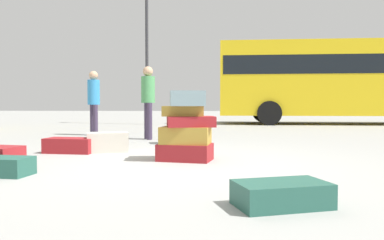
# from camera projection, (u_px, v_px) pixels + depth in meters

# --- Properties ---
(ground_plane) EXTENTS (80.00, 80.00, 0.00)m
(ground_plane) POSITION_uv_depth(u_px,v_px,m) (174.00, 164.00, 4.93)
(ground_plane) COLOR #9E9E99
(suitcase_tower) EXTENTS (0.82, 0.59, 0.95)m
(suitcase_tower) POSITION_uv_depth(u_px,v_px,m) (186.00, 131.00, 5.21)
(suitcase_tower) COLOR maroon
(suitcase_tower) RESTS_ON ground
(suitcase_cream_foreground_far) EXTENTS (0.73, 0.56, 0.32)m
(suitcase_cream_foreground_far) POSITION_uv_depth(u_px,v_px,m) (108.00, 142.00, 6.15)
(suitcase_cream_foreground_far) COLOR beige
(suitcase_cream_foreground_far) RESTS_ON ground
(suitcase_slate_left_side) EXTENTS (0.30, 0.42, 0.67)m
(suitcase_slate_left_side) POSITION_uv_depth(u_px,v_px,m) (178.00, 127.00, 7.40)
(suitcase_slate_left_side) COLOR gray
(suitcase_slate_left_side) RESTS_ON ground
(suitcase_teal_upright_blue) EXTENTS (0.78, 0.59, 0.19)m
(suitcase_teal_upright_blue) POSITION_uv_depth(u_px,v_px,m) (282.00, 194.00, 2.86)
(suitcase_teal_upright_blue) COLOR #26594C
(suitcase_teal_upright_blue) RESTS_ON ground
(suitcase_maroon_white_trunk) EXTENTS (0.81, 0.47, 0.24)m
(suitcase_maroon_white_trunk) POSITION_uv_depth(u_px,v_px,m) (70.00, 145.00, 6.05)
(suitcase_maroon_white_trunk) COLOR maroon
(suitcase_maroon_white_trunk) RESTS_ON ground
(person_bearded_onlooker) EXTENTS (0.30, 0.32, 1.60)m
(person_bearded_onlooker) POSITION_uv_depth(u_px,v_px,m) (148.00, 96.00, 8.36)
(person_bearded_onlooker) COLOR #3F334C
(person_bearded_onlooker) RESTS_ON ground
(person_tourist_with_camera) EXTENTS (0.30, 0.30, 1.60)m
(person_tourist_with_camera) POSITION_uv_depth(u_px,v_px,m) (94.00, 97.00, 9.48)
(person_tourist_with_camera) COLOR #3F334C
(person_tourist_with_camera) RESTS_ON ground
(parked_bus) EXTENTS (10.45, 2.99, 3.15)m
(parked_bus) POSITION_uv_depth(u_px,v_px,m) (353.00, 77.00, 14.91)
(parked_bus) COLOR yellow
(parked_bus) RESTS_ON ground
(lamp_post) EXTENTS (0.36, 0.36, 5.55)m
(lamp_post) POSITION_uv_depth(u_px,v_px,m) (147.00, 29.00, 14.66)
(lamp_post) COLOR #333338
(lamp_post) RESTS_ON ground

